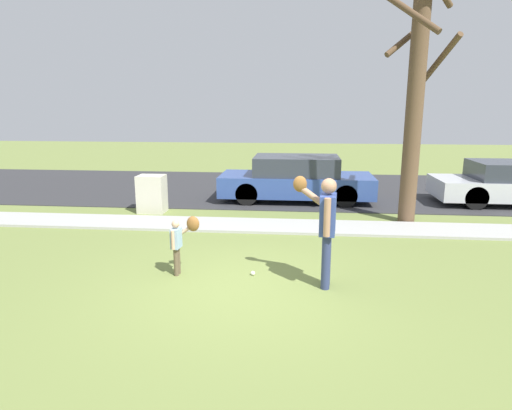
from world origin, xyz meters
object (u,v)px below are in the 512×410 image
person_child (181,237)px  parked_wagon_blue (296,179)px  utility_cabinet (152,194)px  street_tree_near (416,91)px  person_adult (325,221)px  baseball (253,273)px

person_child → parked_wagon_blue: size_ratio=0.22×
utility_cabinet → parked_wagon_blue: parked_wagon_blue is taller
utility_cabinet → street_tree_near: street_tree_near is taller
person_adult → person_child: bearing=-0.6°
person_adult → baseball: (-1.15, 0.34, -1.03)m
street_tree_near → baseball: bearing=-131.4°
person_adult → utility_cabinet: (-4.32, 4.58, -0.57)m
person_child → baseball: 1.35m
person_adult → street_tree_near: 5.19m
person_child → utility_cabinet: size_ratio=1.00×
baseball → street_tree_near: 6.00m
person_child → parked_wagon_blue: bearing=79.3°
person_adult → person_child: size_ratio=1.74×
utility_cabinet → person_adult: bearing=-46.7°
utility_cabinet → street_tree_near: 7.08m
person_child → utility_cabinet: bearing=120.7°
person_adult → baseball: bearing=-10.2°
person_adult → parked_wagon_blue: (-0.49, 6.41, -0.41)m
person_child → street_tree_near: size_ratio=0.17×
baseball → parked_wagon_blue: bearing=83.8°
baseball → parked_wagon_blue: size_ratio=0.02×
person_adult → street_tree_near: (2.24, 4.20, 2.06)m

